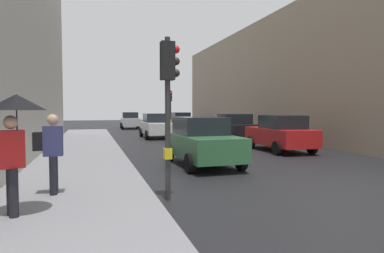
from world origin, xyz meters
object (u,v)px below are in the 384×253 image
at_px(car_blue_van, 180,121).
at_px(car_dark_suv, 233,127).
at_px(traffic_light_far_median, 171,104).
at_px(car_green_estate, 202,141).
at_px(pedestrian_with_umbrella, 15,120).
at_px(car_red_sedan, 280,133).
at_px(pedestrian_with_grey_backpack, 51,149).
at_px(traffic_light_near_left, 169,88).
at_px(car_silver_hatchback, 130,120).
at_px(car_white_compact, 156,126).

bearing_deg(car_blue_van, car_dark_suv, -89.41).
xyz_separation_m(traffic_light_far_median, car_green_estate, (-2.78, -17.17, -1.70)).
distance_m(car_green_estate, pedestrian_with_umbrella, 7.31).
relative_size(car_red_sedan, pedestrian_with_grey_backpack, 2.40).
relative_size(traffic_light_near_left, car_red_sedan, 0.85).
bearing_deg(car_green_estate, pedestrian_with_umbrella, -135.14).
xyz_separation_m(car_dark_suv, pedestrian_with_grey_backpack, (-9.67, -12.19, 0.29)).
distance_m(car_green_estate, car_silver_hatchback, 24.99).
bearing_deg(car_green_estate, pedestrian_with_grey_backpack, -142.10).
bearing_deg(car_blue_van, traffic_light_near_left, -105.15).
bearing_deg(pedestrian_with_grey_backpack, car_white_compact, 71.56).
distance_m(car_blue_van, car_silver_hatchback, 5.79).
height_order(car_blue_van, car_red_sedan, same).
bearing_deg(car_dark_suv, pedestrian_with_grey_backpack, -128.43).
bearing_deg(traffic_light_near_left, car_white_compact, 80.41).
relative_size(traffic_light_near_left, pedestrian_with_grey_backpack, 2.05).
height_order(car_green_estate, car_silver_hatchback, same).
bearing_deg(car_red_sedan, traffic_light_near_left, -135.12).
height_order(car_white_compact, car_silver_hatchback, same).
bearing_deg(pedestrian_with_grey_backpack, car_green_estate, 37.90).
relative_size(car_white_compact, car_dark_suv, 0.99).
relative_size(pedestrian_with_umbrella, pedestrian_with_grey_backpack, 1.21).
relative_size(car_blue_van, car_red_sedan, 1.00).
xyz_separation_m(traffic_light_near_left, traffic_light_far_median, (4.99, 21.49, 0.08)).
height_order(car_dark_suv, pedestrian_with_grey_backpack, pedestrian_with_grey_backpack).
height_order(traffic_light_near_left, car_green_estate, traffic_light_near_left).
bearing_deg(car_green_estate, car_dark_suv, 59.80).
height_order(traffic_light_near_left, car_white_compact, traffic_light_near_left).
xyz_separation_m(car_green_estate, pedestrian_with_grey_backpack, (-4.72, -3.67, 0.29)).
bearing_deg(traffic_light_near_left, pedestrian_with_umbrella, -164.94).
distance_m(car_blue_van, pedestrian_with_umbrella, 28.55).
distance_m(traffic_light_near_left, car_dark_suv, 14.79).
bearing_deg(car_red_sedan, car_silver_hatchback, 102.38).
height_order(traffic_light_far_median, pedestrian_with_grey_backpack, traffic_light_far_median).
bearing_deg(car_white_compact, car_silver_hatchback, 92.21).
xyz_separation_m(car_blue_van, car_silver_hatchback, (-4.71, 3.36, 0.00)).
distance_m(car_white_compact, car_dark_suv, 5.75).
xyz_separation_m(traffic_light_near_left, car_green_estate, (2.20, 4.32, -1.62)).
distance_m(traffic_light_far_median, pedestrian_with_grey_backpack, 22.19).
xyz_separation_m(car_white_compact, car_red_sedan, (4.37, -9.45, 0.00)).
relative_size(traffic_light_far_median, car_silver_hatchback, 0.88).
bearing_deg(car_silver_hatchback, car_blue_van, -35.49).
bearing_deg(pedestrian_with_grey_backpack, car_silver_hatchback, 80.44).
height_order(car_silver_hatchback, pedestrian_with_umbrella, pedestrian_with_umbrella).
distance_m(traffic_light_near_left, car_green_estate, 5.11).
bearing_deg(pedestrian_with_grey_backpack, car_blue_van, 69.34).
xyz_separation_m(car_blue_van, pedestrian_with_umbrella, (-9.96, -26.74, 0.96)).
relative_size(car_blue_van, car_green_estate, 1.00).
relative_size(car_red_sedan, pedestrian_with_umbrella, 1.98).
height_order(traffic_light_far_median, car_green_estate, traffic_light_far_median).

